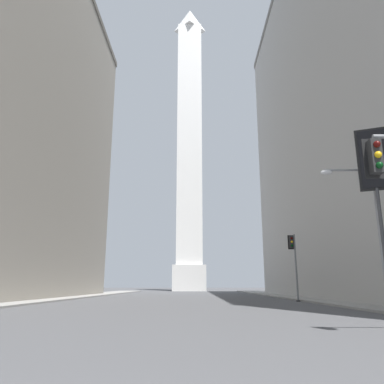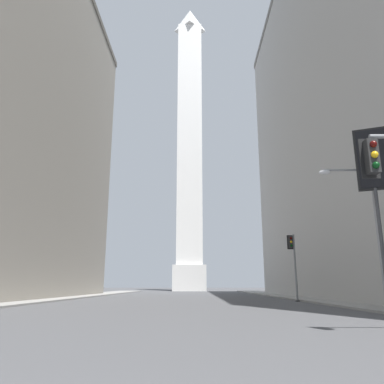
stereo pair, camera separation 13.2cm
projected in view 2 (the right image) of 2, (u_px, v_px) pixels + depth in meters
The scene contains 5 objects.
sidewalk_left at pixel (30, 301), 33.63m from camera, with size 5.00×109.23×0.15m, color gray.
sidewalk_right at pixel (331, 301), 33.40m from camera, with size 5.00×109.23×0.15m, color gray.
obelisk at pixel (190, 143), 99.23m from camera, with size 8.01×8.01×79.30m.
traffic_light_mid_right at pixel (293, 257), 34.74m from camera, with size 0.78×0.50×6.07m.
street_lamp at pixel (368, 220), 19.87m from camera, with size 2.97×0.36×7.75m.
Camera 2 is at (1.39, -2.10, 1.48)m, focal length 35.00 mm.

